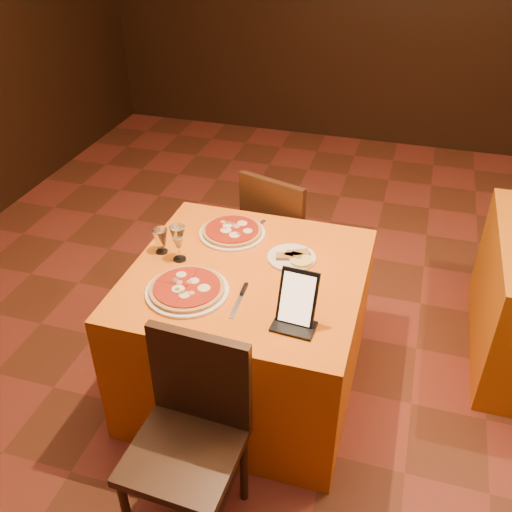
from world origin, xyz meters
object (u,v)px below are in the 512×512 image
(chair_main_far, at_px, (287,235))
(water_glass, at_px, (161,241))
(pizza_far, at_px, (232,232))
(wine_glass, at_px, (178,243))
(main_table, at_px, (248,331))
(pizza_near, at_px, (187,290))
(tablet, at_px, (298,298))
(chair_main_near, at_px, (184,454))

(chair_main_far, xyz_separation_m, water_glass, (-0.46, -0.80, 0.36))
(pizza_far, xyz_separation_m, wine_glass, (-0.17, -0.29, 0.08))
(main_table, relative_size, wine_glass, 5.79)
(chair_main_far, relative_size, pizza_near, 2.40)
(chair_main_far, distance_m, pizza_near, 1.13)
(tablet, bearing_deg, wine_glass, 160.86)
(chair_main_near, height_order, wine_glass, wine_glass)
(main_table, bearing_deg, chair_main_near, -90.00)
(chair_main_far, bearing_deg, pizza_near, 96.25)
(wine_glass, bearing_deg, water_glass, 162.01)
(water_glass, relative_size, tablet, 0.53)
(main_table, height_order, chair_main_far, chair_main_far)
(pizza_far, relative_size, tablet, 1.42)
(pizza_far, height_order, tablet, tablet)
(main_table, bearing_deg, tablet, -42.48)
(chair_main_near, distance_m, pizza_near, 0.71)
(wine_glass, distance_m, water_glass, 0.12)
(chair_main_far, distance_m, tablet, 1.23)
(pizza_far, xyz_separation_m, tablet, (0.48, -0.57, 0.10))
(main_table, height_order, pizza_near, pizza_near)
(chair_main_near, xyz_separation_m, pizza_near, (-0.21, 0.60, 0.31))
(water_glass, bearing_deg, pizza_near, -47.60)
(chair_main_near, bearing_deg, wine_glass, 115.16)
(main_table, xyz_separation_m, pizza_far, (-0.17, 0.29, 0.39))
(pizza_near, bearing_deg, chair_main_near, -70.83)
(chair_main_far, xyz_separation_m, tablet, (0.31, -1.11, 0.41))
(tablet, bearing_deg, water_glass, 161.60)
(chair_main_near, bearing_deg, pizza_far, 101.48)
(water_glass, bearing_deg, chair_main_near, -62.41)
(pizza_far, distance_m, tablet, 0.75)
(main_table, distance_m, water_glass, 0.64)
(main_table, relative_size, chair_main_far, 1.21)
(main_table, xyz_separation_m, chair_main_near, (0.00, -0.84, 0.08))
(main_table, distance_m, pizza_far, 0.52)
(pizza_near, xyz_separation_m, water_glass, (-0.25, 0.27, 0.05))
(wine_glass, relative_size, water_glass, 1.46)
(chair_main_near, relative_size, pizza_near, 2.40)
(main_table, distance_m, tablet, 0.65)
(pizza_near, distance_m, water_glass, 0.37)
(pizza_near, bearing_deg, water_glass, 132.40)
(main_table, relative_size, tablet, 4.51)
(main_table, height_order, water_glass, water_glass)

